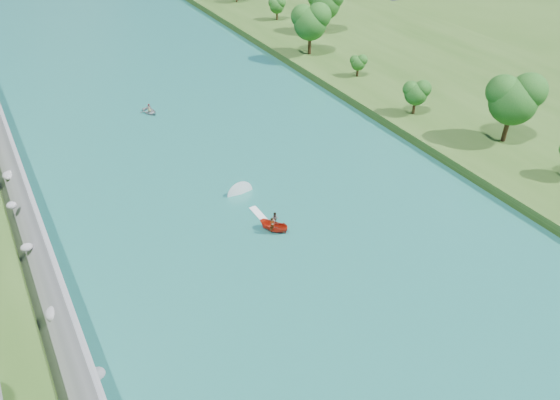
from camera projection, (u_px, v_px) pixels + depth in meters
ground at (343, 299)px, 55.35m from camera, size 260.00×260.00×0.00m
river_water at (252, 201)px, 69.52m from camera, size 55.00×240.00×0.10m
berm_east at (520, 111)px, 89.30m from camera, size 44.00×240.00×1.50m
riprap_bank at (38, 263)px, 57.14m from camera, size 4.61×236.00×4.74m
trees_east at (418, 65)px, 90.10m from camera, size 16.92×142.87×11.97m
motorboat at (266, 217)px, 65.52m from camera, size 3.60×18.59×2.24m
raft at (150, 111)px, 89.89m from camera, size 3.10×3.78×1.58m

